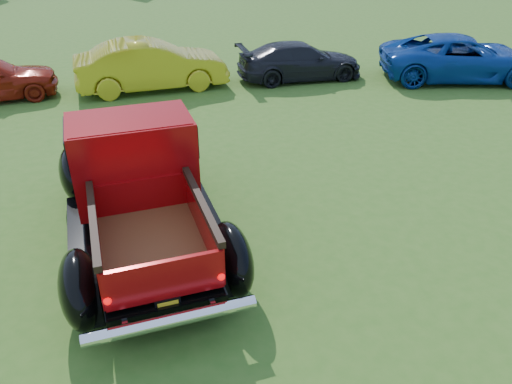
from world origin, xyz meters
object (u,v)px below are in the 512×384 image
Objects in this scene: show_car_yellow at (151,65)px; show_car_grey at (300,61)px; show_car_blue at (461,58)px; pickup_truck at (136,177)px.

show_car_yellow is 1.11× the size of show_car_grey.
show_car_blue reaches higher than show_car_grey.
show_car_grey is at bearing 90.09° from show_car_blue.
show_car_blue is at bearing 26.55° from pickup_truck.
show_car_yellow is at bearing 88.43° from show_car_grey.
pickup_truck is 12.17m from show_car_blue.
pickup_truck is 7.72m from show_car_yellow.
pickup_truck reaches higher than show_car_yellow.
pickup_truck is at bearing 135.92° from show_car_blue.
pickup_truck reaches higher than show_car_grey.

